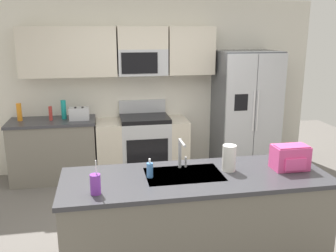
{
  "coord_description": "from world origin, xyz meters",
  "views": [
    {
      "loc": [
        -0.76,
        -3.56,
        2.14
      ],
      "look_at": [
        0.01,
        0.6,
        1.05
      ],
      "focal_mm": 39.67,
      "sensor_mm": 36.0,
      "label": 1
    }
  ],
  "objects": [
    {
      "name": "bottle_teal",
      "position": [
        -1.28,
        1.85,
        1.04
      ],
      "size": [
        0.07,
        0.07,
        0.28
      ],
      "primitive_type": "cylinder",
      "color": "teal",
      "rests_on": "back_counter"
    },
    {
      "name": "backpack",
      "position": [
        0.94,
        -0.6,
        1.02
      ],
      "size": [
        0.32,
        0.22,
        0.23
      ],
      "color": "#EA4C93",
      "rests_on": "island_counter"
    },
    {
      "name": "ground_plane",
      "position": [
        0.0,
        0.0,
        0.0
      ],
      "size": [
        9.0,
        9.0,
        0.0
      ],
      "primitive_type": "plane",
      "color": "#66605B",
      "rests_on": "ground"
    },
    {
      "name": "soap_dispenser",
      "position": [
        -0.36,
        -0.56,
        0.97
      ],
      "size": [
        0.06,
        0.06,
        0.17
      ],
      "color": "#4C8CD8",
      "rests_on": "island_counter"
    },
    {
      "name": "pepper_mill",
      "position": [
        -1.46,
        1.8,
        1.0
      ],
      "size": [
        0.05,
        0.05,
        0.2
      ],
      "primitive_type": "cylinder",
      "color": "#B2332D",
      "rests_on": "back_counter"
    },
    {
      "name": "island_counter",
      "position": [
        0.04,
        -0.6,
        0.45
      ],
      "size": [
        2.37,
        0.83,
        0.9
      ],
      "color": "slate",
      "rests_on": "ground"
    },
    {
      "name": "paper_towel_roll",
      "position": [
        0.37,
        -0.53,
        1.02
      ],
      "size": [
        0.12,
        0.12,
        0.24
      ],
      "primitive_type": "cylinder",
      "color": "white",
      "rests_on": "island_counter"
    },
    {
      "name": "kitchen_wall_unit",
      "position": [
        -0.14,
        2.08,
        1.47
      ],
      "size": [
        5.2,
        0.43,
        2.6
      ],
      "color": "silver",
      "rests_on": "ground"
    },
    {
      "name": "range_oven",
      "position": [
        -0.16,
        1.8,
        0.44
      ],
      "size": [
        1.36,
        0.61,
        1.1
      ],
      "color": "#B7BABF",
      "rests_on": "ground"
    },
    {
      "name": "drink_cup_purple",
      "position": [
        -0.83,
        -0.82,
        0.98
      ],
      "size": [
        0.08,
        0.08,
        0.28
      ],
      "color": "purple",
      "rests_on": "island_counter"
    },
    {
      "name": "back_counter",
      "position": [
        -1.46,
        1.8,
        0.45
      ],
      "size": [
        1.22,
        0.63,
        0.9
      ],
      "color": "slate",
      "rests_on": "ground"
    },
    {
      "name": "sink_faucet",
      "position": [
        -0.05,
        -0.4,
        1.07
      ],
      "size": [
        0.08,
        0.21,
        0.28
      ],
      "color": "#B7BABF",
      "rests_on": "island_counter"
    },
    {
      "name": "refrigerator",
      "position": [
        1.44,
        1.73,
        0.93
      ],
      "size": [
        0.9,
        0.76,
        1.85
      ],
      "color": "#4C4F54",
      "rests_on": "ground"
    },
    {
      "name": "toaster",
      "position": [
        -1.06,
        1.75,
        0.99
      ],
      "size": [
        0.28,
        0.16,
        0.18
      ],
      "color": "#B7BABF",
      "rests_on": "back_counter"
    },
    {
      "name": "bottle_orange",
      "position": [
        -1.89,
        1.85,
        1.03
      ],
      "size": [
        0.07,
        0.07,
        0.25
      ],
      "primitive_type": "cylinder",
      "color": "orange",
      "rests_on": "back_counter"
    }
  ]
}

